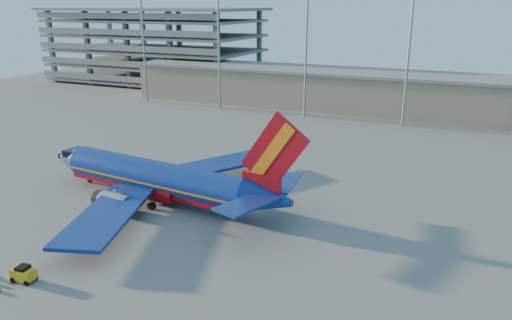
% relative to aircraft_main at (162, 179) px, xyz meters
% --- Properties ---
extents(ground, '(220.00, 220.00, 0.00)m').
position_rel_aircraft_main_xyz_m(ground, '(4.79, 5.11, -2.67)').
color(ground, slate).
rests_on(ground, ground).
extents(terminal_building, '(122.00, 16.00, 8.50)m').
position_rel_aircraft_main_xyz_m(terminal_building, '(14.79, 63.11, 1.64)').
color(terminal_building, '#88715D').
rests_on(terminal_building, ground).
extents(parking_garage, '(62.00, 32.00, 21.40)m').
position_rel_aircraft_main_xyz_m(parking_garage, '(-57.21, 79.16, 9.06)').
color(parking_garage, slate).
rests_on(parking_garage, ground).
extents(light_mast_row, '(101.60, 1.60, 28.65)m').
position_rel_aircraft_main_xyz_m(light_mast_row, '(9.79, 51.11, 14.88)').
color(light_mast_row, gray).
rests_on(light_mast_row, ground).
extents(aircraft_main, '(36.97, 35.43, 12.52)m').
position_rel_aircraft_main_xyz_m(aircraft_main, '(0.00, 0.00, 0.00)').
color(aircraft_main, navy).
rests_on(aircraft_main, ground).
extents(baggage_tug, '(2.08, 1.37, 1.42)m').
position_rel_aircraft_main_xyz_m(baggage_tug, '(-0.11, -20.11, -1.93)').
color(baggage_tug, '#F1AF15').
rests_on(baggage_tug, ground).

